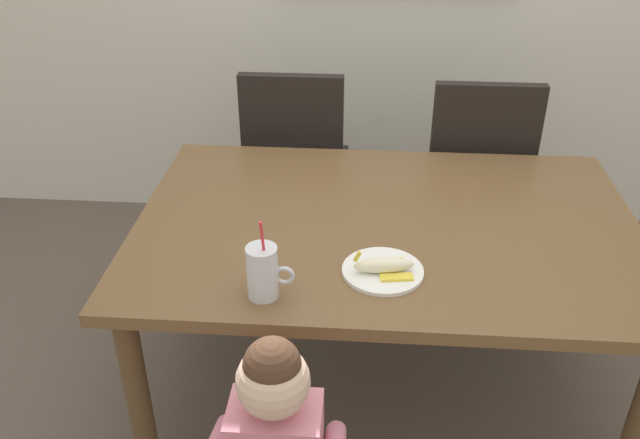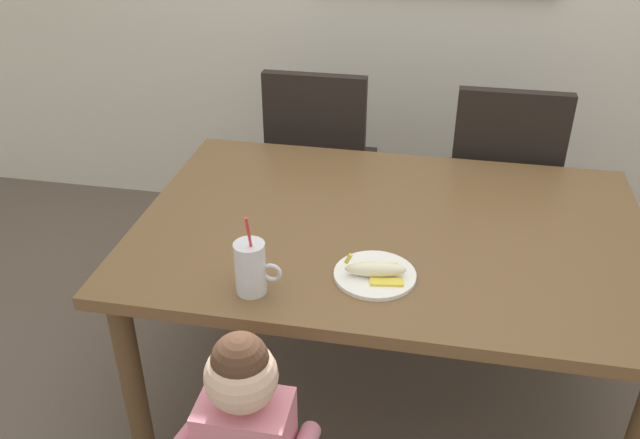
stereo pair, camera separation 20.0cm
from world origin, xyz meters
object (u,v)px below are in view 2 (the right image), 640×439
Objects in this scene: snack_plate at (375,275)px; dining_chair_left at (320,159)px; toddler_standing at (246,438)px; peeled_banana at (376,270)px; dining_chair_right at (501,179)px; milk_cup at (251,270)px; dining_table at (389,246)px.

dining_chair_left is at bearing 108.70° from snack_plate.
dining_chair_left is 4.17× the size of snack_plate.
toddler_standing is at bearing 94.29° from dining_chair_left.
peeled_banana is at bearing 108.73° from dining_chair_left.
dining_chair_right is 1.13m from peeled_banana.
dining_chair_left reaches higher than toddler_standing.
milk_cup reaches higher than dining_chair_right.
dining_chair_right reaches higher than peeled_banana.
dining_chair_right is at bearing 57.92° from milk_cup.
dining_chair_left is 1.54m from toddler_standing.
toddler_standing is 3.36× the size of milk_cup.
milk_cup reaches higher than snack_plate.
dining_chair_left is 5.50× the size of peeled_banana.
peeled_banana is at bearing -68.70° from snack_plate.
milk_cup is at bearing -160.02° from peeled_banana.
dining_chair_right is 1.15× the size of toddler_standing.
dining_table is at bearing 70.56° from toddler_standing.
peeled_banana is at bearing -92.18° from dining_table.
dining_table is at bearing 115.72° from dining_chair_left.
milk_cup reaches higher than dining_chair_left.
milk_cup is 1.43× the size of peeled_banana.
peeled_banana is at bearing 68.84° from dining_chair_right.
dining_chair_right is 5.50× the size of peeled_banana.
toddler_standing is at bearing -109.44° from dining_table.
dining_chair_right reaches higher than dining_table.
dining_chair_right is at bearing 176.42° from dining_chair_left.
milk_cup is (-0.33, -0.41, 0.14)m from dining_table.
milk_cup reaches higher than peeled_banana.
toddler_standing is at bearing 66.26° from dining_chair_right.
toddler_standing is 4.80× the size of peeled_banana.
milk_cup is at bearing -158.00° from snack_plate.
dining_table is 0.30m from snack_plate.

